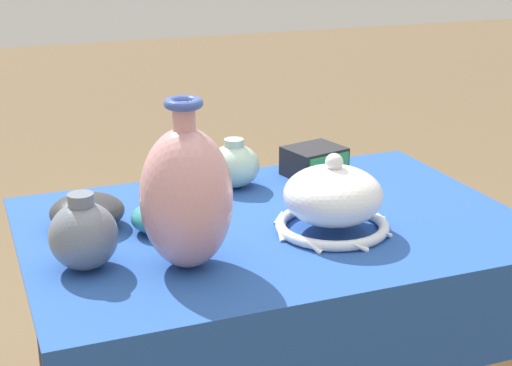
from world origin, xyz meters
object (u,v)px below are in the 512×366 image
Objects in this scene: bowl_shallow_charcoal at (87,212)px; jar_round_celadon at (233,165)px; jar_round_slate at (84,235)px; jar_round_ochre at (182,172)px; vase_tall_bulbous at (186,197)px; mosaic_tile_box at (315,162)px; bowl_shallow_teal at (158,218)px; vase_dome_bell at (333,201)px.

jar_round_celadon is at bearing 19.54° from bowl_shallow_charcoal.
jar_round_slate is 1.06× the size of jar_round_ochre.
vase_tall_bulbous reaches higher than jar_round_slate.
jar_round_slate reaches higher than bowl_shallow_charcoal.
mosaic_tile_box is 0.51m from bowl_shallow_teal.
bowl_shallow_teal is at bearing 93.37° from vase_tall_bulbous.
vase_tall_bulbous is 2.02× the size of mosaic_tile_box.
jar_round_slate is at bearing -132.51° from jar_round_ochre.
bowl_shallow_teal is 0.81× the size of jar_round_ochre.
jar_round_slate is at bearing 162.02° from vase_tall_bulbous.
jar_round_slate reaches higher than bowl_shallow_teal.
vase_dome_bell reaches higher than jar_round_ochre.
vase_tall_bulbous reaches higher than bowl_shallow_charcoal.
bowl_shallow_charcoal is at bearing 156.64° from vase_dome_bell.
vase_tall_bulbous is 2.06× the size of bowl_shallow_charcoal.
jar_round_slate reaches higher than mosaic_tile_box.
vase_dome_bell is 2.22× the size of bowl_shallow_teal.
bowl_shallow_charcoal is at bearing 179.64° from mosaic_tile_box.
bowl_shallow_teal is 0.76× the size of jar_round_slate.
vase_dome_bell reaches higher than jar_round_slate.
jar_round_ochre is at bearing 23.29° from bowl_shallow_charcoal.
jar_round_slate is 0.53m from jar_round_celadon.
jar_round_slate is at bearing -101.04° from bowl_shallow_charcoal.
jar_round_celadon reaches higher than bowl_shallow_teal.
vase_tall_bulbous is 2.18× the size of jar_round_slate.
vase_dome_bell reaches higher than jar_round_celadon.
mosaic_tile_box is (0.45, 0.39, -0.10)m from vase_tall_bulbous.
jar_round_ochre is at bearing 172.20° from mosaic_tile_box.
vase_tall_bulbous is at bearing -152.01° from mosaic_tile_box.
bowl_shallow_teal is 0.72× the size of bowl_shallow_charcoal.
bowl_shallow_charcoal is at bearing 149.86° from bowl_shallow_teal.
vase_tall_bulbous is at bearing -17.98° from jar_round_slate.
vase_tall_bulbous is at bearing -120.43° from jar_round_celadon.
bowl_shallow_teal is 0.91× the size of jar_round_celadon.
jar_round_slate is at bearing -144.53° from bowl_shallow_teal.
jar_round_celadon is at bearing 59.57° from vase_tall_bulbous.
mosaic_tile_box is 0.71m from jar_round_slate.
vase_dome_bell reaches higher than bowl_shallow_charcoal.
jar_round_ochre reaches higher than bowl_shallow_charcoal.
jar_round_ochre is (-0.35, -0.03, 0.03)m from mosaic_tile_box.
jar_round_celadon is at bearing 106.43° from vase_dome_bell.
jar_round_celadon is (0.41, 0.33, -0.01)m from jar_round_slate.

